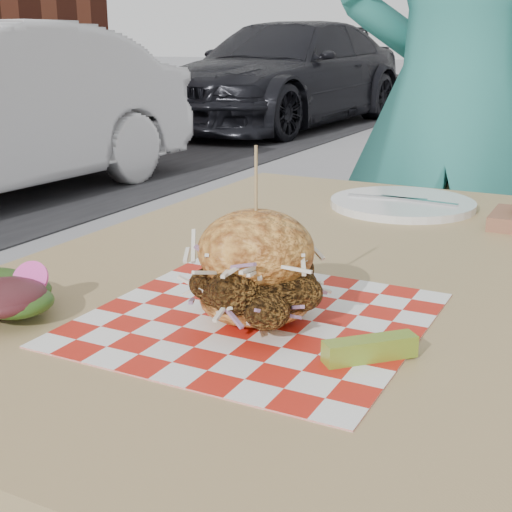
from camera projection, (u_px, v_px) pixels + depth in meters
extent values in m
imported|color=teal|center=(453.00, 104.00, 1.85)|extent=(0.70, 0.50, 1.79)
imported|color=black|center=(285.00, 74.00, 9.00)|extent=(2.16, 4.57, 1.29)
cube|color=tan|center=(324.00, 276.00, 1.01)|extent=(0.80, 1.20, 0.04)
cylinder|color=#333338|center=(273.00, 339.00, 1.73)|extent=(0.05, 0.05, 0.71)
cube|color=tan|center=(448.00, 283.00, 1.84)|extent=(0.44, 0.44, 0.04)
cube|color=tan|center=(469.00, 175.00, 1.94)|extent=(0.42, 0.06, 0.50)
cylinder|color=#333338|center=(356.00, 380.00, 1.83)|extent=(0.03, 0.03, 0.43)
cylinder|color=#333338|center=(503.00, 410.00, 1.68)|extent=(0.03, 0.03, 0.43)
cylinder|color=#333338|center=(392.00, 331.00, 2.14)|extent=(0.03, 0.03, 0.43)
cube|color=red|center=(256.00, 319.00, 0.80)|extent=(0.36, 0.36, 0.00)
ellipsoid|color=#F0A043|center=(256.00, 299.00, 0.80)|extent=(0.13, 0.13, 0.04)
ellipsoid|color=brown|center=(256.00, 285.00, 0.79)|extent=(0.14, 0.13, 0.07)
ellipsoid|color=#F0A043|center=(256.00, 251.00, 0.78)|extent=(0.13, 0.13, 0.09)
cylinder|color=tan|center=(256.00, 191.00, 0.76)|extent=(0.00, 0.00, 0.10)
cube|color=olive|center=(370.00, 349.00, 0.70)|extent=(0.08, 0.08, 0.02)
ellipsoid|color=#3F1419|center=(28.00, 302.00, 0.81)|extent=(0.08, 0.08, 0.03)
ellipsoid|color=#1F4513|center=(35.00, 296.00, 0.84)|extent=(0.08, 0.08, 0.03)
ellipsoid|color=#1F4513|center=(27.00, 291.00, 0.85)|extent=(0.08, 0.08, 0.03)
ellipsoid|color=#3F1419|center=(10.00, 291.00, 0.85)|extent=(0.08, 0.08, 0.03)
ellipsoid|color=#1F4513|center=(9.00, 307.00, 0.80)|extent=(0.08, 0.08, 0.03)
cylinder|color=#F945B5|center=(30.00, 279.00, 0.83)|extent=(0.05, 0.05, 0.04)
cylinder|color=white|center=(402.00, 204.00, 1.34)|extent=(0.27, 0.27, 0.01)
cube|color=silver|center=(387.00, 197.00, 1.35)|extent=(0.15, 0.03, 0.00)
cube|color=silver|center=(418.00, 201.00, 1.33)|extent=(0.15, 0.03, 0.00)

